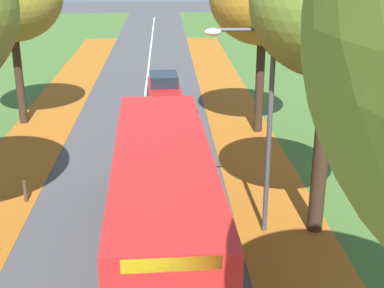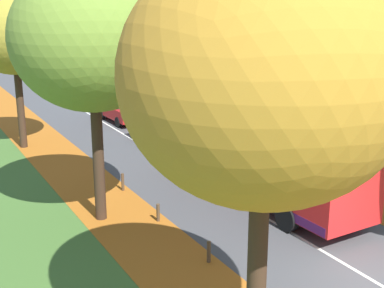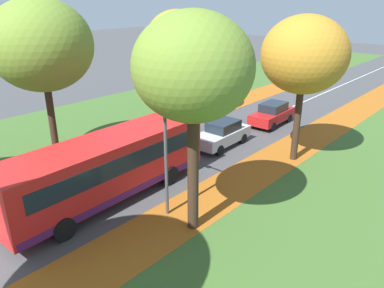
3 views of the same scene
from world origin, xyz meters
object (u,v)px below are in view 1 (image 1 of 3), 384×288
Objects in this scene: car_red_following at (164,89)px; tree_right_near at (334,4)px; bollard_fourth at (25,191)px; bus at (163,193)px; car_silver_lead at (161,123)px; streetlamp_right at (258,110)px.

tree_right_near is at bearing -72.38° from car_red_following.
bus is at bearing -34.65° from bollard_fourth.
car_silver_lead reaches higher than bollard_fourth.
car_silver_lead is at bearing -91.59° from car_red_following.
bollard_fourth is 0.07× the size of bus.
bus is (-2.63, -0.83, -2.03)m from streetlamp_right.
bus is at bearing -162.48° from streetlamp_right.
bollard_fourth is 7.22m from car_silver_lead.
tree_right_near is 2.00× the size of car_red_following.
bollard_fourth is at bearing 162.16° from streetlamp_right.
car_red_following is (4.60, 11.59, 0.44)m from bollard_fourth.
bollard_fourth is 0.18× the size of car_silver_lead.
streetlamp_right reaches higher than bus.
bus is 2.47× the size of car_silver_lead.
car_red_following is (0.05, 14.74, -0.89)m from bus.
tree_right_near is at bearing -60.22° from car_silver_lead.
tree_right_near reaches higher than bus.
bollard_fourth is at bearing -111.62° from car_red_following.
tree_right_near reaches higher than car_silver_lead.
tree_right_near is 6.63m from bus.
car_silver_lead is 0.99× the size of car_red_following.
car_red_following is (-2.58, 13.90, -2.92)m from streetlamp_right.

